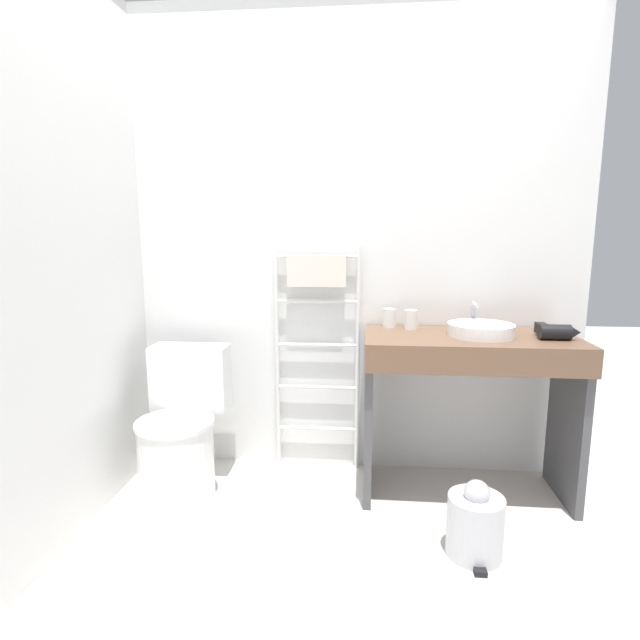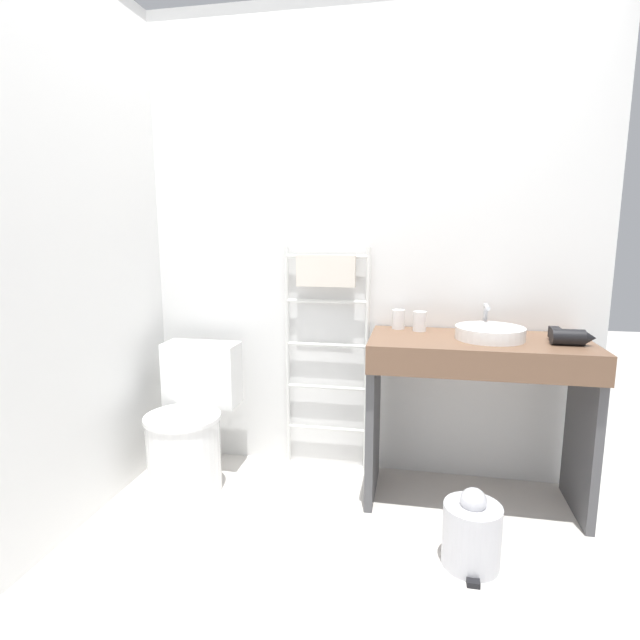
{
  "view_description": "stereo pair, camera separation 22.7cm",
  "coord_description": "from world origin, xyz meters",
  "px_view_note": "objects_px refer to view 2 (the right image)",
  "views": [
    {
      "loc": [
        0.11,
        -1.53,
        1.36
      ],
      "look_at": [
        -0.1,
        0.69,
        0.97
      ],
      "focal_mm": 28.0,
      "sensor_mm": 36.0,
      "label": 1
    },
    {
      "loc": [
        0.33,
        -1.5,
        1.36
      ],
      "look_at": [
        -0.1,
        0.69,
        0.97
      ],
      "focal_mm": 28.0,
      "sensor_mm": 36.0,
      "label": 2
    }
  ],
  "objects_px": {
    "hair_dryer": "(569,336)",
    "trash_bin": "(472,533)",
    "toilet": "(190,428)",
    "towel_radiator": "(326,317)",
    "cup_near_edge": "(420,321)",
    "sink_basin": "(490,333)",
    "cup_near_wall": "(398,319)"
  },
  "relations": [
    {
      "from": "hair_dryer",
      "to": "trash_bin",
      "type": "height_order",
      "value": "hair_dryer"
    },
    {
      "from": "toilet",
      "to": "towel_radiator",
      "type": "bearing_deg",
      "value": 26.81
    },
    {
      "from": "toilet",
      "to": "cup_near_edge",
      "type": "bearing_deg",
      "value": 12.44
    },
    {
      "from": "towel_radiator",
      "to": "trash_bin",
      "type": "xyz_separation_m",
      "value": [
        0.75,
        -0.75,
        -0.75
      ]
    },
    {
      "from": "towel_radiator",
      "to": "hair_dryer",
      "type": "relative_size",
      "value": 6.66
    },
    {
      "from": "hair_dryer",
      "to": "toilet",
      "type": "bearing_deg",
      "value": -177.87
    },
    {
      "from": "towel_radiator",
      "to": "sink_basin",
      "type": "relative_size",
      "value": 3.91
    },
    {
      "from": "sink_basin",
      "to": "cup_near_wall",
      "type": "distance_m",
      "value": 0.48
    },
    {
      "from": "cup_near_wall",
      "to": "towel_radiator",
      "type": "bearing_deg",
      "value": 174.48
    },
    {
      "from": "hair_dryer",
      "to": "cup_near_wall",
      "type": "bearing_deg",
      "value": 163.32
    },
    {
      "from": "trash_bin",
      "to": "hair_dryer",
      "type": "bearing_deg",
      "value": 47.16
    },
    {
      "from": "sink_basin",
      "to": "hair_dryer",
      "type": "xyz_separation_m",
      "value": [
        0.34,
        -0.05,
        0.01
      ]
    },
    {
      "from": "trash_bin",
      "to": "cup_near_wall",
      "type": "bearing_deg",
      "value": 116.0
    },
    {
      "from": "sink_basin",
      "to": "trash_bin",
      "type": "relative_size",
      "value": 0.97
    },
    {
      "from": "towel_radiator",
      "to": "sink_basin",
      "type": "bearing_deg",
      "value": -14.74
    },
    {
      "from": "towel_radiator",
      "to": "cup_near_wall",
      "type": "bearing_deg",
      "value": -5.52
    },
    {
      "from": "toilet",
      "to": "towel_radiator",
      "type": "relative_size",
      "value": 0.6
    },
    {
      "from": "sink_basin",
      "to": "hair_dryer",
      "type": "bearing_deg",
      "value": -8.64
    },
    {
      "from": "cup_near_wall",
      "to": "cup_near_edge",
      "type": "bearing_deg",
      "value": -20.77
    },
    {
      "from": "toilet",
      "to": "hair_dryer",
      "type": "bearing_deg",
      "value": 2.13
    },
    {
      "from": "sink_basin",
      "to": "hair_dryer",
      "type": "distance_m",
      "value": 0.35
    },
    {
      "from": "towel_radiator",
      "to": "trash_bin",
      "type": "height_order",
      "value": "towel_radiator"
    },
    {
      "from": "cup_near_edge",
      "to": "hair_dryer",
      "type": "height_order",
      "value": "cup_near_edge"
    },
    {
      "from": "hair_dryer",
      "to": "trash_bin",
      "type": "bearing_deg",
      "value": -132.84
    },
    {
      "from": "hair_dryer",
      "to": "sink_basin",
      "type": "bearing_deg",
      "value": 171.36
    },
    {
      "from": "toilet",
      "to": "hair_dryer",
      "type": "relative_size",
      "value": 3.97
    },
    {
      "from": "cup_near_wall",
      "to": "cup_near_edge",
      "type": "distance_m",
      "value": 0.12
    },
    {
      "from": "toilet",
      "to": "cup_near_edge",
      "type": "distance_m",
      "value": 1.35
    },
    {
      "from": "cup_near_edge",
      "to": "trash_bin",
      "type": "relative_size",
      "value": 0.31
    },
    {
      "from": "sink_basin",
      "to": "hair_dryer",
      "type": "height_order",
      "value": "hair_dryer"
    },
    {
      "from": "sink_basin",
      "to": "trash_bin",
      "type": "bearing_deg",
      "value": -100.64
    },
    {
      "from": "towel_radiator",
      "to": "cup_near_edge",
      "type": "height_order",
      "value": "towel_radiator"
    }
  ]
}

